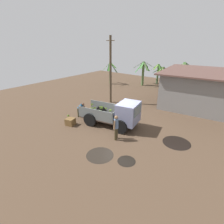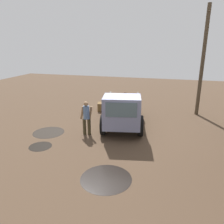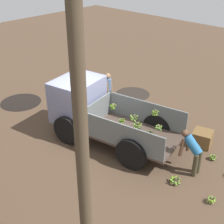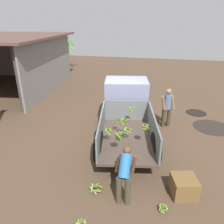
{
  "view_description": "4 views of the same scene",
  "coord_description": "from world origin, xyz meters",
  "px_view_note": "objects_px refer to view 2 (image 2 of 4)",
  "views": [
    {
      "loc": [
        6.41,
        -9.65,
        5.98
      ],
      "look_at": [
        -0.38,
        -0.88,
        1.35
      ],
      "focal_mm": 28.0,
      "sensor_mm": 36.0,
      "label": 1
    },
    {
      "loc": [
        9.79,
        2.01,
        4.26
      ],
      "look_at": [
        -0.4,
        -0.77,
        0.9
      ],
      "focal_mm": 35.0,
      "sensor_mm": 36.0,
      "label": 2
    },
    {
      "loc": [
        -7.04,
        6.17,
        6.04
      ],
      "look_at": [
        -0.84,
        -0.44,
        1.05
      ],
      "focal_mm": 50.0,
      "sensor_mm": 36.0,
      "label": 3
    },
    {
      "loc": [
        -7.96,
        -1.41,
        4.2
      ],
      "look_at": [
        -0.78,
        0.24,
        1.04
      ],
      "focal_mm": 35.0,
      "sensor_mm": 36.0,
      "label": 4
    }
  ],
  "objects_px": {
    "wooden_crate_0": "(102,107)",
    "utility_pole": "(203,62)",
    "banana_bunch_on_ground_2": "(139,105)",
    "person_worker_loading": "(126,99)",
    "person_foreground_visitor": "(86,116)",
    "banana_bunch_on_ground_1": "(121,105)",
    "cargo_truck": "(122,112)",
    "banana_bunch_on_ground_3": "(137,110)",
    "banana_bunch_on_ground_0": "(112,107)"
  },
  "relations": [
    {
      "from": "cargo_truck",
      "to": "person_foreground_visitor",
      "type": "bearing_deg",
      "value": -75.72
    },
    {
      "from": "utility_pole",
      "to": "person_foreground_visitor",
      "type": "height_order",
      "value": "utility_pole"
    },
    {
      "from": "banana_bunch_on_ground_1",
      "to": "banana_bunch_on_ground_2",
      "type": "bearing_deg",
      "value": 95.16
    },
    {
      "from": "banana_bunch_on_ground_1",
      "to": "wooden_crate_0",
      "type": "distance_m",
      "value": 1.66
    },
    {
      "from": "cargo_truck",
      "to": "banana_bunch_on_ground_1",
      "type": "distance_m",
      "value": 4.81
    },
    {
      "from": "person_worker_loading",
      "to": "wooden_crate_0",
      "type": "relative_size",
      "value": 2.14
    },
    {
      "from": "banana_bunch_on_ground_3",
      "to": "cargo_truck",
      "type": "bearing_deg",
      "value": -2.93
    },
    {
      "from": "person_foreground_visitor",
      "to": "person_worker_loading",
      "type": "height_order",
      "value": "person_foreground_visitor"
    },
    {
      "from": "person_worker_loading",
      "to": "banana_bunch_on_ground_3",
      "type": "relative_size",
      "value": 3.95
    },
    {
      "from": "banana_bunch_on_ground_0",
      "to": "cargo_truck",
      "type": "bearing_deg",
      "value": 21.79
    },
    {
      "from": "utility_pole",
      "to": "banana_bunch_on_ground_3",
      "type": "height_order",
      "value": "utility_pole"
    },
    {
      "from": "utility_pole",
      "to": "person_worker_loading",
      "type": "relative_size",
      "value": 4.84
    },
    {
      "from": "person_worker_loading",
      "to": "wooden_crate_0",
      "type": "distance_m",
      "value": 1.61
    },
    {
      "from": "utility_pole",
      "to": "banana_bunch_on_ground_1",
      "type": "xyz_separation_m",
      "value": [
        -0.6,
        -5.0,
        -3.11
      ]
    },
    {
      "from": "utility_pole",
      "to": "banana_bunch_on_ground_0",
      "type": "xyz_separation_m",
      "value": [
        0.12,
        -5.4,
        -3.1
      ]
    },
    {
      "from": "banana_bunch_on_ground_0",
      "to": "wooden_crate_0",
      "type": "distance_m",
      "value": 0.85
    },
    {
      "from": "person_foreground_visitor",
      "to": "person_worker_loading",
      "type": "bearing_deg",
      "value": -34.88
    },
    {
      "from": "person_foreground_visitor",
      "to": "banana_bunch_on_ground_3",
      "type": "xyz_separation_m",
      "value": [
        -4.33,
        1.76,
        -0.8
      ]
    },
    {
      "from": "cargo_truck",
      "to": "banana_bunch_on_ground_3",
      "type": "relative_size",
      "value": 13.79
    },
    {
      "from": "utility_pole",
      "to": "banana_bunch_on_ground_0",
      "type": "height_order",
      "value": "utility_pole"
    },
    {
      "from": "utility_pole",
      "to": "person_worker_loading",
      "type": "bearing_deg",
      "value": -85.34
    },
    {
      "from": "person_foreground_visitor",
      "to": "banana_bunch_on_ground_3",
      "type": "height_order",
      "value": "person_foreground_visitor"
    },
    {
      "from": "person_foreground_visitor",
      "to": "banana_bunch_on_ground_3",
      "type": "distance_m",
      "value": 4.75
    },
    {
      "from": "banana_bunch_on_ground_1",
      "to": "wooden_crate_0",
      "type": "xyz_separation_m",
      "value": [
        1.39,
        -0.9,
        0.17
      ]
    },
    {
      "from": "cargo_truck",
      "to": "banana_bunch_on_ground_3",
      "type": "xyz_separation_m",
      "value": [
        -3.6,
        0.18,
        -0.91
      ]
    },
    {
      "from": "utility_pole",
      "to": "banana_bunch_on_ground_0",
      "type": "bearing_deg",
      "value": -88.75
    },
    {
      "from": "banana_bunch_on_ground_2",
      "to": "utility_pole",
      "type": "bearing_deg",
      "value": 78.94
    },
    {
      "from": "banana_bunch_on_ground_3",
      "to": "wooden_crate_0",
      "type": "height_order",
      "value": "wooden_crate_0"
    },
    {
      "from": "person_worker_loading",
      "to": "wooden_crate_0",
      "type": "bearing_deg",
      "value": -75.05
    },
    {
      "from": "banana_bunch_on_ground_0",
      "to": "banana_bunch_on_ground_3",
      "type": "height_order",
      "value": "banana_bunch_on_ground_3"
    },
    {
      "from": "utility_pole",
      "to": "banana_bunch_on_ground_1",
      "type": "distance_m",
      "value": 5.92
    },
    {
      "from": "cargo_truck",
      "to": "utility_pole",
      "type": "bearing_deg",
      "value": 125.42
    },
    {
      "from": "cargo_truck",
      "to": "banana_bunch_on_ground_3",
      "type": "distance_m",
      "value": 3.72
    },
    {
      "from": "banana_bunch_on_ground_0",
      "to": "banana_bunch_on_ground_3",
      "type": "xyz_separation_m",
      "value": [
        0.26,
        1.73,
        0.01
      ]
    },
    {
      "from": "banana_bunch_on_ground_1",
      "to": "wooden_crate_0",
      "type": "bearing_deg",
      "value": -32.91
    },
    {
      "from": "person_worker_loading",
      "to": "banana_bunch_on_ground_3",
      "type": "xyz_separation_m",
      "value": [
        0.02,
        0.76,
        -0.65
      ]
    },
    {
      "from": "banana_bunch_on_ground_1",
      "to": "banana_bunch_on_ground_3",
      "type": "bearing_deg",
      "value": 53.66
    },
    {
      "from": "person_foreground_visitor",
      "to": "cargo_truck",
      "type": "bearing_deg",
      "value": -87.08
    },
    {
      "from": "utility_pole",
      "to": "cargo_truck",
      "type": "bearing_deg",
      "value": -44.09
    },
    {
      "from": "banana_bunch_on_ground_2",
      "to": "wooden_crate_0",
      "type": "xyz_separation_m",
      "value": [
        1.5,
        -2.21,
        0.15
      ]
    },
    {
      "from": "wooden_crate_0",
      "to": "utility_pole",
      "type": "bearing_deg",
      "value": 97.58
    },
    {
      "from": "cargo_truck",
      "to": "wooden_crate_0",
      "type": "relative_size",
      "value": 7.49
    },
    {
      "from": "utility_pole",
      "to": "wooden_crate_0",
      "type": "relative_size",
      "value": 10.37
    },
    {
      "from": "cargo_truck",
      "to": "person_worker_loading",
      "type": "distance_m",
      "value": 3.67
    },
    {
      "from": "person_foreground_visitor",
      "to": "banana_bunch_on_ground_2",
      "type": "bearing_deg",
      "value": -39.74
    },
    {
      "from": "cargo_truck",
      "to": "banana_bunch_on_ground_0",
      "type": "height_order",
      "value": "cargo_truck"
    },
    {
      "from": "banana_bunch_on_ground_1",
      "to": "wooden_crate_0",
      "type": "height_order",
      "value": "wooden_crate_0"
    },
    {
      "from": "wooden_crate_0",
      "to": "person_worker_loading",
      "type": "bearing_deg",
      "value": 106.12
    },
    {
      "from": "banana_bunch_on_ground_1",
      "to": "utility_pole",
      "type": "bearing_deg",
      "value": 83.14
    },
    {
      "from": "person_foreground_visitor",
      "to": "banana_bunch_on_ground_2",
      "type": "height_order",
      "value": "person_foreground_visitor"
    }
  ]
}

